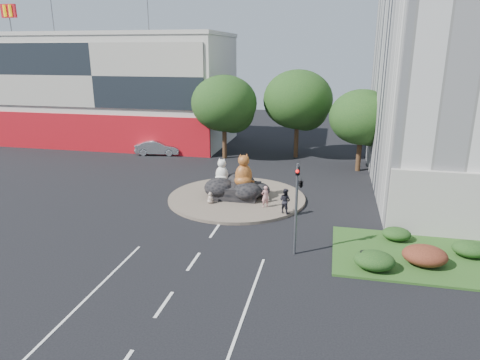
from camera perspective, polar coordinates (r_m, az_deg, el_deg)
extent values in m
plane|color=black|center=(22.59, -6.20, -10.76)|extent=(120.00, 120.00, 0.00)
cylinder|color=brown|center=(31.41, -0.44, -2.38)|extent=(10.00, 10.00, 0.20)
cube|color=beige|center=(53.18, -15.50, 11.43)|extent=(25.00, 12.00, 12.00)
cube|color=#AF1019|center=(48.46, -18.43, 5.93)|extent=(25.00, 0.30, 4.00)
cube|color=#B2AD9E|center=(47.74, -19.13, 13.00)|extent=(24.00, 0.15, 6.50)
cube|color=beige|center=(53.03, -16.04, 18.11)|extent=(25.20, 12.20, 0.40)
cylinder|color=#595B60|center=(57.30, -23.73, 19.46)|extent=(0.10, 0.10, 4.00)
cylinder|color=#595B60|center=(53.68, -12.19, 21.23)|extent=(0.10, 0.10, 5.00)
cube|color=#AF1019|center=(55.63, -28.48, 19.21)|extent=(1.80, 0.25, 1.40)
cube|color=#24531B|center=(24.83, 24.01, -9.42)|extent=(10.00, 6.00, 0.12)
cylinder|color=#382314|center=(43.14, -2.08, 5.35)|extent=(0.44, 0.44, 3.74)
ellipsoid|color=#103413|center=(42.56, -2.13, 10.18)|extent=(6.46, 6.46, 5.49)
sphere|color=#103413|center=(42.96, -0.90, 9.11)|extent=(4.25, 4.25, 4.25)
sphere|color=#103413|center=(42.53, -3.15, 9.36)|extent=(3.74, 3.74, 3.74)
cylinder|color=#382314|center=(43.89, 7.51, 5.57)|extent=(0.44, 0.44, 3.96)
ellipsoid|color=#103413|center=(43.32, 7.71, 10.59)|extent=(6.84, 6.84, 5.81)
sphere|color=#103413|center=(43.86, 8.78, 9.44)|extent=(4.50, 4.50, 4.50)
sphere|color=#103413|center=(43.15, 6.70, 9.76)|extent=(3.96, 3.96, 3.96)
cylinder|color=#382314|center=(39.96, 15.57, 3.50)|extent=(0.44, 0.44, 3.30)
ellipsoid|color=#103413|center=(39.38, 15.94, 8.07)|extent=(5.70, 5.70, 4.84)
sphere|color=#103413|center=(40.04, 16.96, 7.03)|extent=(3.75, 3.75, 3.75)
sphere|color=#103413|center=(39.13, 14.87, 7.32)|extent=(3.30, 3.30, 3.30)
ellipsoid|color=#103413|center=(22.34, 17.48, -10.19)|extent=(2.00, 1.60, 0.90)
ellipsoid|color=#441C12|center=(23.61, 23.42, -9.22)|extent=(2.20, 1.76, 0.99)
ellipsoid|color=#103413|center=(25.59, 28.35, -8.09)|extent=(1.80, 1.44, 0.81)
ellipsoid|color=#103413|center=(26.00, 20.14, -6.76)|extent=(1.60, 1.28, 0.72)
cylinder|color=#595B60|center=(22.43, 7.49, -4.02)|extent=(0.14, 0.14, 5.00)
imported|color=black|center=(21.88, 7.65, 0.15)|extent=(0.21, 0.26, 1.30)
imported|color=black|center=(21.93, 8.15, -0.39)|extent=(0.26, 1.24, 0.50)
sphere|color=red|center=(21.59, 7.66, 1.16)|extent=(0.18, 0.18, 0.18)
cylinder|color=#595B60|center=(28.40, 25.07, 2.13)|extent=(0.18, 0.18, 8.00)
cylinder|color=#595B60|center=(27.56, 24.05, 10.35)|extent=(2.00, 0.12, 0.12)
cube|color=silver|center=(27.39, 21.94, 10.34)|extent=(0.50, 0.22, 0.12)
imported|color=tan|center=(29.10, 3.38, -2.22)|extent=(0.65, 0.60, 1.50)
imported|color=black|center=(28.13, 6.03, -2.77)|extent=(1.02, 0.94, 1.68)
imported|color=#A2A5A9|center=(45.63, -10.87, 4.28)|extent=(4.82, 2.29, 1.53)
cylinder|color=black|center=(22.45, 16.21, -10.09)|extent=(0.60, 0.60, 0.79)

